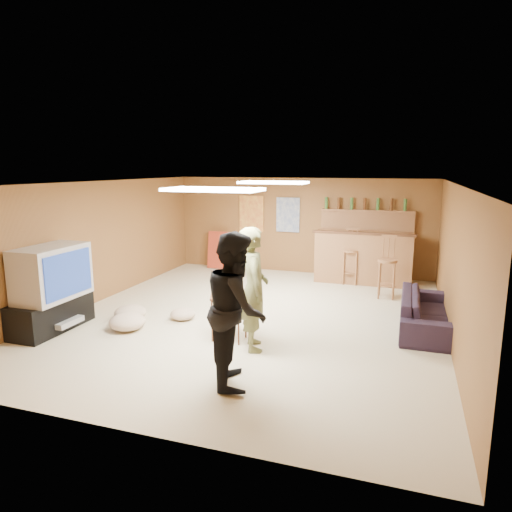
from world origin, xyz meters
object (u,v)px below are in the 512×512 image
(person_olive, at_px, (254,289))
(tray_table, at_px, (229,317))
(tv_body, at_px, (52,273))
(person_black, at_px, (236,309))
(bar_counter, at_px, (363,257))
(sofa, at_px, (426,312))

(person_olive, height_order, tray_table, person_olive)
(tv_body, xyz_separation_m, tray_table, (2.65, 0.47, -0.57))
(tv_body, xyz_separation_m, person_black, (3.22, -0.71, -0.02))
(person_olive, distance_m, tray_table, 0.69)
(bar_counter, distance_m, tray_table, 4.26)
(person_olive, distance_m, person_black, 1.01)
(tray_table, bearing_deg, person_black, -64.49)
(tv_body, distance_m, tray_table, 2.75)
(tv_body, xyz_separation_m, sofa, (5.35, 1.83, -0.62))
(sofa, distance_m, tray_table, 3.02)
(person_olive, relative_size, tray_table, 2.51)
(sofa, height_order, tray_table, tray_table)
(person_olive, bearing_deg, sofa, -80.91)
(bar_counter, relative_size, person_black, 1.14)
(tv_body, height_order, sofa, tv_body)
(bar_counter, relative_size, sofa, 1.06)
(tray_table, bearing_deg, person_olive, -22.24)
(tv_body, height_order, person_olive, person_olive)
(tv_body, relative_size, person_black, 0.63)
(tv_body, distance_m, sofa, 5.69)
(person_black, bearing_deg, tray_table, 4.36)
(bar_counter, relative_size, person_olive, 1.19)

